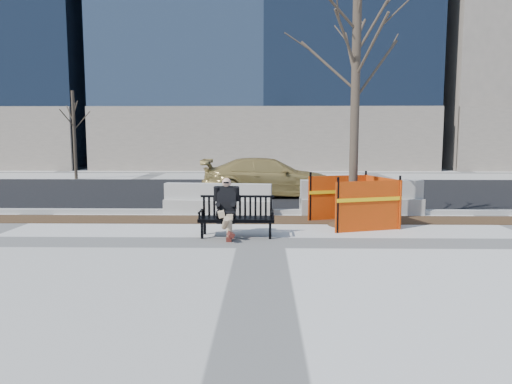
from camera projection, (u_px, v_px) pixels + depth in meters
The scene contains 11 objects.
ground at pixel (261, 243), 9.39m from camera, with size 120.00×120.00×0.00m, color beige.
mulch_strip at pixel (262, 220), 11.97m from camera, with size 40.00×1.20×0.02m, color #47301C.
asphalt_street at pixel (263, 192), 18.13m from camera, with size 60.00×10.40×0.01m, color black.
curb at pixel (262, 212), 12.91m from camera, with size 60.00×0.25×0.12m, color #9E9B93.
bench at pixel (237, 237), 9.97m from camera, with size 1.63×0.59×0.87m, color black, non-canonical shape.
seated_man at pixel (227, 236), 10.02m from camera, with size 0.53×0.89×1.25m, color black, non-canonical shape.
tree_fence at pixel (352, 225), 11.30m from camera, with size 2.48×2.48×6.20m, color #E73B09, non-canonical shape.
sedan at pixel (269, 196), 16.69m from camera, with size 1.93×4.74×1.38m, color #9F8544.
jersey_barrier_left at pixel (218, 214), 12.95m from camera, with size 2.96×0.59×0.85m, color #ABA8A0, non-canonical shape.
jersey_barrier_right at pixel (361, 214), 12.89m from camera, with size 3.32×0.66×0.95m, color #98968E, non-canonical shape.
far_tree_left at pixel (76, 179), 23.72m from camera, with size 1.76×1.76×4.76m, color #43382B, non-canonical shape.
Camera 1 is at (0.07, -9.21, 2.11)m, focal length 32.83 mm.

